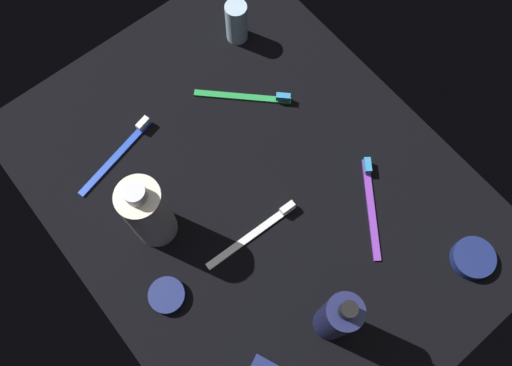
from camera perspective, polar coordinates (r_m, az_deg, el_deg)
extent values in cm
cube|color=black|center=(90.19, 0.00, -0.79)|extent=(84.00, 64.00, 1.20)
cylinder|color=#1A1E4A|center=(77.41, 8.89, -14.47)|extent=(5.22, 5.22, 16.57)
cylinder|color=black|center=(67.90, 10.11, -13.63)|extent=(2.20, 2.20, 2.80)
cylinder|color=silver|center=(81.36, -11.77, -3.29)|extent=(6.76, 6.76, 16.45)
cylinder|color=silver|center=(72.69, -13.18, -1.14)|extent=(3.20, 3.20, 2.20)
cylinder|color=silver|center=(101.09, -2.16, 17.29)|extent=(4.11, 4.11, 8.63)
cube|color=purple|center=(90.20, 12.59, -2.74)|extent=(15.09, 11.80, 0.90)
cube|color=#338CCC|center=(91.65, 12.19, 1.92)|extent=(2.74, 2.44, 1.20)
cube|color=green|center=(96.78, -1.50, 9.53)|extent=(13.54, 13.62, 0.90)
cube|color=#338CCC|center=(95.61, 3.02, 9.45)|extent=(2.61, 2.62, 1.20)
cube|color=white|center=(86.76, -0.49, -5.76)|extent=(1.99, 18.04, 0.90)
cube|color=white|center=(87.14, 3.48, -2.72)|extent=(1.21, 2.65, 1.20)
cube|color=blue|center=(94.67, -15.18, 2.85)|extent=(5.36, 17.78, 0.90)
cube|color=white|center=(95.12, -12.36, 6.45)|extent=(1.68, 2.78, 1.20)
cylinder|color=navy|center=(85.68, -9.78, -12.10)|extent=(5.87, 5.87, 1.56)
cylinder|color=navy|center=(92.40, 22.77, -7.63)|extent=(6.99, 6.99, 1.95)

